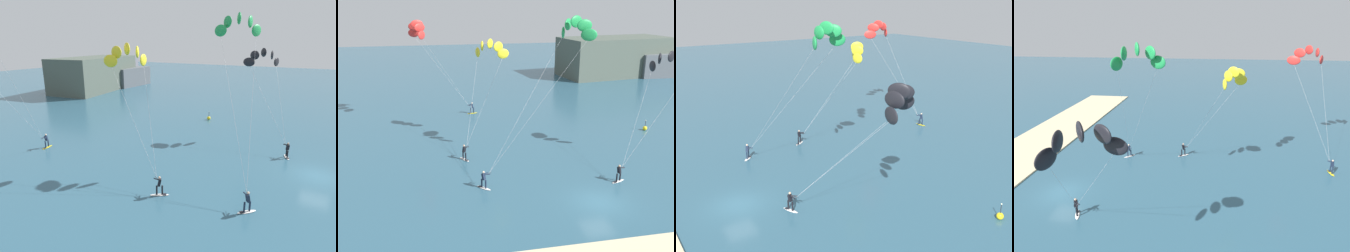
{
  "view_description": "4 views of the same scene",
  "coord_description": "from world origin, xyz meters",
  "views": [
    {
      "loc": [
        -27.35,
        0.41,
        11.89
      ],
      "look_at": [
        -3.56,
        13.85,
        3.72
      ],
      "focal_mm": 30.24,
      "sensor_mm": 36.0,
      "label": 1
    },
    {
      "loc": [
        -12.99,
        -26.1,
        15.88
      ],
      "look_at": [
        -5.99,
        9.27,
        4.0
      ],
      "focal_mm": 41.06,
      "sensor_mm": 36.0,
      "label": 2
    },
    {
      "loc": [
        29.1,
        -8.95,
        16.32
      ],
      "look_at": [
        -3.52,
        12.9,
        3.6
      ],
      "focal_mm": 42.26,
      "sensor_mm": 36.0,
      "label": 3
    },
    {
      "loc": [
        23.86,
        14.89,
        15.87
      ],
      "look_at": [
        -5.78,
        11.31,
        5.49
      ],
      "focal_mm": 31.46,
      "sensor_mm": 36.0,
      "label": 4
    }
  ],
  "objects": [
    {
      "name": "kitesurfer_far_out",
      "position": [
        -6.54,
        16.22,
        10.22
      ],
      "size": [
        6.26,
        7.84,
        11.82
      ],
      "color": "white",
      "rests_on": "ground"
    },
    {
      "name": "kitesurfer_mid_water",
      "position": [
        -0.01,
        8.26,
        12.8
      ],
      "size": [
        11.52,
        7.16,
        14.54
      ],
      "color": "white",
      "rests_on": "ground"
    },
    {
      "name": "kitesurfer_nearshore",
      "position": [
        10.0,
        7.71,
        9.57
      ],
      "size": [
        9.59,
        7.5,
        11.15
      ],
      "color": "white",
      "rests_on": "ground"
    },
    {
      "name": "kitesurfer_downwind",
      "position": [
        -14.05,
        25.89,
        11.77
      ],
      "size": [
        9.13,
        5.02,
        13.46
      ],
      "color": "yellow",
      "rests_on": "ground"
    },
    {
      "name": "ground_plane",
      "position": [
        0.0,
        0.0,
        0.0
      ],
      "size": [
        240.0,
        240.0,
        0.0
      ],
      "primitive_type": "plane",
      "color": "#2D566B"
    }
  ]
}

